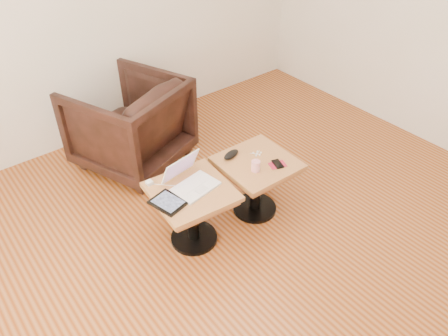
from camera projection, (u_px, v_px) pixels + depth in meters
room_shell at (286, 87)px, 2.14m from camera, size 4.52×4.52×2.71m
side_table_left at (192, 203)px, 2.96m from camera, size 0.56×0.56×0.47m
side_table_right at (257, 174)px, 3.21m from camera, size 0.53×0.53×0.47m
laptop at (190, 180)px, 2.91m from camera, size 0.33×0.32×0.20m
tablet at (168, 202)px, 2.78m from camera, size 0.22×0.25×0.02m
charging_adapter at (149, 183)px, 2.93m from camera, size 0.04×0.04×0.03m
glasses_case at (231, 154)px, 3.17m from camera, size 0.15×0.09×0.04m
striped_cup at (256, 166)px, 3.03m from camera, size 0.07×0.07×0.08m
earbuds_tangle at (257, 153)px, 3.21m from camera, size 0.08×0.06×0.01m
phone_on_sleeve at (278, 164)px, 3.10m from camera, size 0.14×0.11×0.01m
armchair at (130, 124)px, 3.70m from camera, size 1.07×1.08×0.77m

